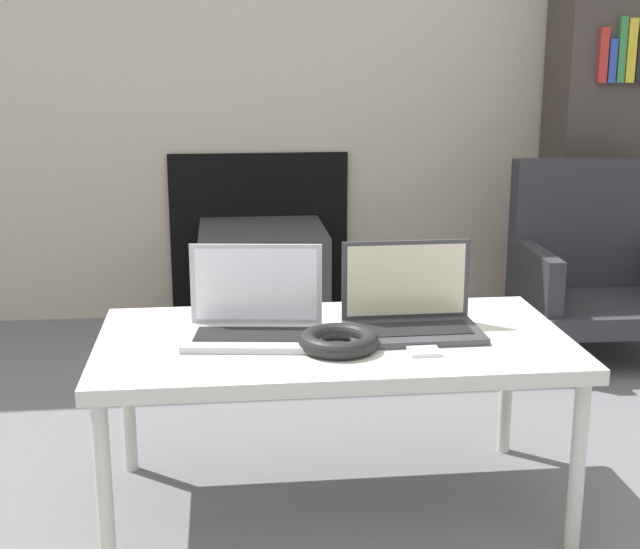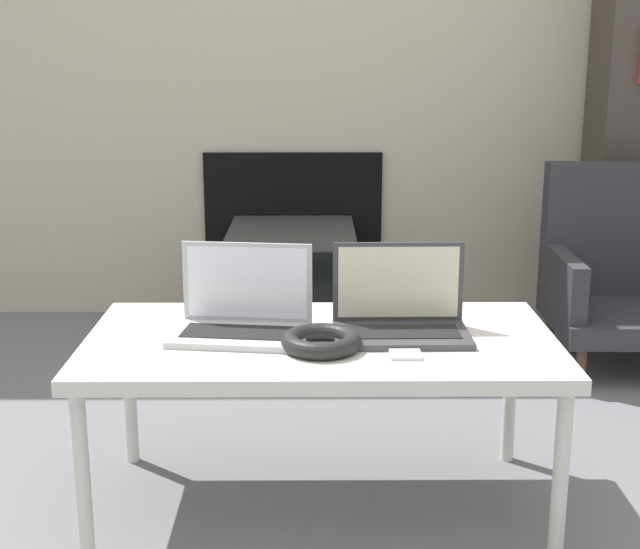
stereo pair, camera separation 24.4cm
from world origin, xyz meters
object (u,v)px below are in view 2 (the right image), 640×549
(headphones, at_px, (323,341))
(phone, at_px, (404,350))
(tv, at_px, (292,279))
(armchair, at_px, (628,271))
(laptop_left, at_px, (243,314))
(laptop_right, at_px, (400,314))

(headphones, relative_size, phone, 1.48)
(tv, xyz_separation_m, armchair, (1.25, -0.34, 0.12))
(laptop_left, bearing_deg, phone, -12.66)
(laptop_left, height_order, armchair, armchair)
(tv, height_order, armchair, armchair)
(phone, bearing_deg, tv, 100.71)
(headphones, bearing_deg, phone, -5.29)
(armchair, bearing_deg, headphones, -131.82)
(headphones, relative_size, armchair, 0.26)
(headphones, height_order, armchair, armchair)
(headphones, xyz_separation_m, armchair, (1.14, 1.21, -0.14))
(phone, relative_size, armchair, 0.17)
(laptop_left, height_order, headphones, laptop_left)
(phone, distance_m, tv, 1.62)
(laptop_left, bearing_deg, tv, 93.78)
(laptop_left, distance_m, phone, 0.41)
(laptop_left, distance_m, armchair, 1.73)
(laptop_right, relative_size, phone, 2.60)
(phone, bearing_deg, armchair, 52.29)
(armchair, bearing_deg, laptop_right, -129.57)
(tv, bearing_deg, headphones, -85.97)
(laptop_right, relative_size, headphones, 1.75)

